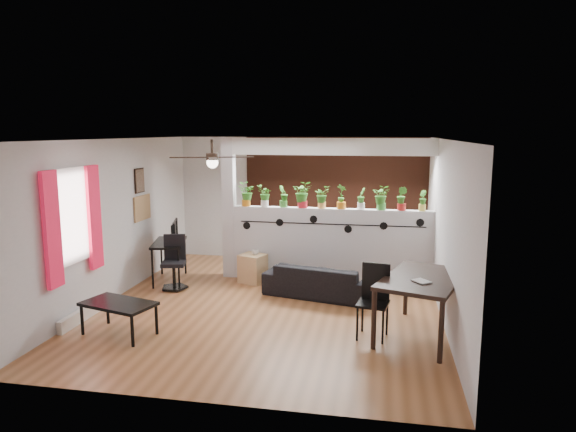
{
  "coord_description": "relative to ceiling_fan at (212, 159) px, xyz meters",
  "views": [
    {
      "loc": [
        1.69,
        -7.58,
        2.72
      ],
      "look_at": [
        0.17,
        0.6,
        1.34
      ],
      "focal_mm": 32.0,
      "sensor_mm": 36.0,
      "label": 1
    }
  ],
  "objects": [
    {
      "name": "vine_decal",
      "position": [
        1.6,
        1.7,
        -1.23
      ],
      "size": [
        3.31,
        0.01,
        0.3
      ],
      "color": "black",
      "rests_on": "partition_wall"
    },
    {
      "name": "sofa",
      "position": [
        1.52,
        0.92,
        -2.06
      ],
      "size": [
        1.86,
        1.05,
        0.51
      ],
      "primitive_type": "imported",
      "rotation": [
        0.0,
        0.0,
        2.92
      ],
      "color": "black",
      "rests_on": "ground"
    },
    {
      "name": "potted_plant_0",
      "position": [
        0.02,
        1.8,
        -0.73
      ],
      "size": [
        0.26,
        0.22,
        0.44
      ],
      "color": "#C37216",
      "rests_on": "partition_wall"
    },
    {
      "name": "cup",
      "position": [
        0.27,
        1.46,
        -1.75
      ],
      "size": [
        0.16,
        0.16,
        0.1
      ],
      "primitive_type": "imported",
      "rotation": [
        0.0,
        0.0,
        -0.41
      ],
      "color": "gray",
      "rests_on": "cube_shelf"
    },
    {
      "name": "pier_column",
      "position": [
        -0.31,
        1.8,
        -1.01
      ],
      "size": [
        0.22,
        0.2,
        2.6
      ],
      "primitive_type": "cube",
      "color": "#BCBCC1",
      "rests_on": "ground"
    },
    {
      "name": "potted_plant_7",
      "position": [
        2.48,
        1.8,
        -0.73
      ],
      "size": [
        0.25,
        0.21,
        0.44
      ],
      "color": "green",
      "rests_on": "partition_wall"
    },
    {
      "name": "folding_chair",
      "position": [
        2.43,
        -0.62,
        -1.73
      ],
      "size": [
        0.46,
        0.46,
        0.98
      ],
      "color": "black",
      "rests_on": "ground"
    },
    {
      "name": "cube_shelf",
      "position": [
        0.22,
        1.46,
        -2.05
      ],
      "size": [
        0.53,
        0.5,
        0.52
      ],
      "primitive_type": "cube",
      "rotation": [
        0.0,
        0.0,
        -0.35
      ],
      "color": "tan",
      "rests_on": "ground"
    },
    {
      "name": "potted_plant_8",
      "position": [
        2.83,
        1.8,
        -0.74
      ],
      "size": [
        0.27,
        0.26,
        0.42
      ],
      "color": "#B3211C",
      "rests_on": "partition_wall"
    },
    {
      "name": "corkboard",
      "position": [
        -1.78,
        1.25,
        -0.96
      ],
      "size": [
        0.03,
        0.6,
        0.45
      ],
      "primitive_type": "cube",
      "color": "#A2794E",
      "rests_on": "room_shell"
    },
    {
      "name": "potted_plant_9",
      "position": [
        3.18,
        1.8,
        -0.77
      ],
      "size": [
        0.18,
        0.21,
        0.36
      ],
      "color": "gold",
      "rests_on": "partition_wall"
    },
    {
      "name": "framed_art",
      "position": [
        -1.78,
        1.2,
        -0.46
      ],
      "size": [
        0.03,
        0.34,
        0.44
      ],
      "color": "#8C7259",
      "rests_on": "room_shell"
    },
    {
      "name": "computer_desk",
      "position": [
        -1.3,
        1.29,
        -1.65
      ],
      "size": [
        0.78,
        1.12,
        0.74
      ],
      "color": "black",
      "rests_on": "ground"
    },
    {
      "name": "office_chair",
      "position": [
        -1.03,
        0.86,
        -1.91
      ],
      "size": [
        0.48,
        0.48,
        0.93
      ],
      "color": "black",
      "rests_on": "ground"
    },
    {
      "name": "ceiling_header",
      "position": [
        1.6,
        1.8,
        0.14
      ],
      "size": [
        3.6,
        0.18,
        0.3
      ],
      "primitive_type": "cube",
      "color": "silver",
      "rests_on": "room_shell"
    },
    {
      "name": "potted_plant_2",
      "position": [
        0.72,
        1.8,
        -0.75
      ],
      "size": [
        0.25,
        0.25,
        0.4
      ],
      "color": "#3C8A32",
      "rests_on": "partition_wall"
    },
    {
      "name": "brick_panel",
      "position": [
        1.6,
        3.27,
        -1.01
      ],
      "size": [
        3.9,
        0.05,
        2.6
      ],
      "primitive_type": "cube",
      "color": "#A74C30",
      "rests_on": "ground"
    },
    {
      "name": "ceiling_fan",
      "position": [
        0.0,
        0.0,
        0.0
      ],
      "size": [
        1.19,
        1.19,
        0.43
      ],
      "color": "black",
      "rests_on": "room_shell"
    },
    {
      "name": "room_shell",
      "position": [
        0.8,
        0.3,
        -1.01
      ],
      "size": [
        6.3,
        7.1,
        2.9
      ],
      "color": "brown",
      "rests_on": "ground"
    },
    {
      "name": "potted_plant_6",
      "position": [
        2.13,
        1.8,
        -0.76
      ],
      "size": [
        0.2,
        0.22,
        0.38
      ],
      "color": "white",
      "rests_on": "partition_wall"
    },
    {
      "name": "baseboard_heater",
      "position": [
        -1.74,
        -0.9,
        -2.22
      ],
      "size": [
        0.08,
        1.0,
        0.18
      ],
      "primitive_type": "cube",
      "color": "silver",
      "rests_on": "ground"
    },
    {
      "name": "coffee_table",
      "position": [
        -0.95,
        -1.22,
        -1.91
      ],
      "size": [
        1.08,
        0.78,
        0.45
      ],
      "color": "black",
      "rests_on": "ground"
    },
    {
      "name": "potted_plant_4",
      "position": [
        1.42,
        1.8,
        -0.75
      ],
      "size": [
        0.26,
        0.26,
        0.41
      ],
      "color": "#EAAD52",
      "rests_on": "partition_wall"
    },
    {
      "name": "window_assembly",
      "position": [
        -1.76,
        -0.9,
        -0.81
      ],
      "size": [
        0.09,
        1.3,
        1.55
      ],
      "color": "white",
      "rests_on": "room_shell"
    },
    {
      "name": "dining_table",
      "position": [
        3.05,
        -0.52,
        -1.58
      ],
      "size": [
        1.33,
        1.71,
        0.82
      ],
      "color": "black",
      "rests_on": "ground"
    },
    {
      "name": "potted_plant_5",
      "position": [
        1.78,
        1.8,
        -0.73
      ],
      "size": [
        0.3,
        0.29,
        0.45
      ],
      "color": "orange",
      "rests_on": "partition_wall"
    },
    {
      "name": "book",
      "position": [
        2.95,
        -0.82,
        -1.49
      ],
      "size": [
        0.27,
        0.27,
        0.02
      ],
      "primitive_type": "imported",
      "rotation": [
        0.0,
        0.0,
        0.67
      ],
      "color": "gray",
      "rests_on": "dining_table"
    },
    {
      "name": "potted_plant_1",
      "position": [
        0.37,
        1.8,
        -0.75
      ],
      "size": [
        0.23,
        0.25,
        0.4
      ],
      "color": "silver",
      "rests_on": "partition_wall"
    },
    {
      "name": "potted_plant_3",
      "position": [
        1.07,
        1.8,
        -0.71
      ],
      "size": [
        0.28,
        0.24,
        0.48
      ],
      "color": "red",
      "rests_on": "partition_wall"
    },
    {
      "name": "partition_wall",
      "position": [
        1.6,
        1.8,
        -1.64
      ],
      "size": [
        3.6,
        0.18,
        1.35
      ],
      "primitive_type": "cube",
      "color": "#BCBCC1",
      "rests_on": "ground"
    },
    {
      "name": "monitor",
      "position": [
        -1.3,
        1.44,
        -1.48
      ],
      "size": [
        0.35,
        0.16,
        0.2
      ],
      "primitive_type": "imported",
      "rotation": [
        0.0,
        0.0,
        1.88
      ],
      "color": "black",
      "rests_on": "computer_desk"
    }
  ]
}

